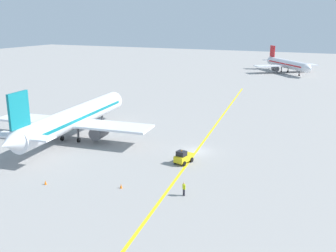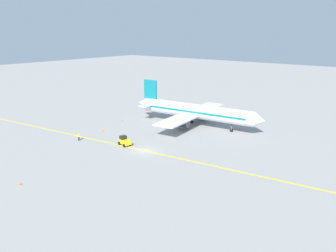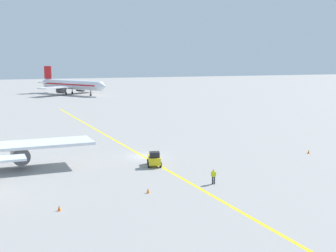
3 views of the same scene
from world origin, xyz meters
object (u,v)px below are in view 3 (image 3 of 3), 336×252
(baggage_tug_white, at_px, (154,159))
(traffic_cone_mid_apron, at_px, (148,191))
(traffic_cone_by_wingtip, at_px, (309,152))
(traffic_cone_far_edge, at_px, (59,208))
(airplane_distant_taxiing, at_px, (72,85))
(ground_crew_worker, at_px, (214,176))

(baggage_tug_white, height_order, traffic_cone_mid_apron, baggage_tug_white)
(traffic_cone_by_wingtip, distance_m, traffic_cone_far_edge, 39.24)
(baggage_tug_white, bearing_deg, traffic_cone_mid_apron, -108.07)
(airplane_distant_taxiing, bearing_deg, ground_crew_worker, -87.46)
(traffic_cone_mid_apron, xyz_separation_m, traffic_cone_far_edge, (-9.24, -2.98, 0.00))
(airplane_distant_taxiing, distance_m, traffic_cone_mid_apron, 118.29)
(traffic_cone_far_edge, bearing_deg, traffic_cone_mid_apron, 17.88)
(baggage_tug_white, xyz_separation_m, traffic_cone_far_edge, (-12.89, -14.19, -0.63))
(airplane_distant_taxiing, bearing_deg, baggage_tug_white, -89.47)
(ground_crew_worker, xyz_separation_m, traffic_cone_by_wingtip, (19.18, 10.78, -0.63))
(ground_crew_worker, relative_size, traffic_cone_far_edge, 3.05)
(baggage_tug_white, bearing_deg, airplane_distant_taxiing, 90.53)
(ground_crew_worker, height_order, traffic_cone_mid_apron, ground_crew_worker)
(traffic_cone_mid_apron, bearing_deg, ground_crew_worker, 9.04)
(traffic_cone_mid_apron, distance_m, traffic_cone_by_wingtip, 29.58)
(baggage_tug_white, distance_m, traffic_cone_far_edge, 19.18)
(airplane_distant_taxiing, height_order, traffic_cone_mid_apron, airplane_distant_taxiing)
(traffic_cone_mid_apron, relative_size, traffic_cone_by_wingtip, 1.00)
(baggage_tug_white, xyz_separation_m, traffic_cone_mid_apron, (-3.66, -11.21, -0.63))
(baggage_tug_white, height_order, traffic_cone_by_wingtip, baggage_tug_white)
(baggage_tug_white, distance_m, ground_crew_worker, 10.80)
(airplane_distant_taxiing, xyz_separation_m, traffic_cone_far_edge, (-11.89, -121.20, -3.06))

